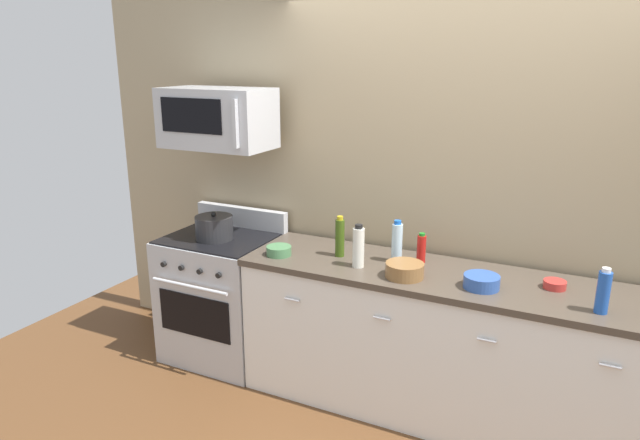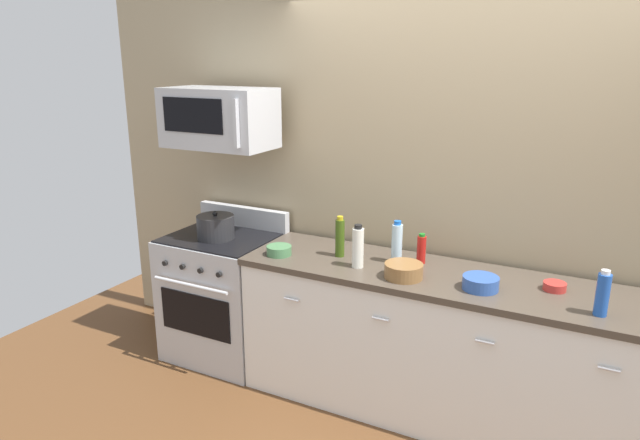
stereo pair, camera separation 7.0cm
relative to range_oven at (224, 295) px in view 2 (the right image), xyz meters
The scene contains 15 objects.
ground_plane 1.71m from the range_oven, ahead, with size 6.74×6.74×0.00m, color brown.
back_wall 1.91m from the range_oven, 13.93° to the left, with size 5.62×0.10×2.70m, color tan.
counter_unit 1.64m from the range_oven, ahead, with size 2.53×0.66×0.92m.
range_oven is the anchor object (origin of this frame).
microwave 1.28m from the range_oven, 89.71° to the left, with size 0.74×0.44×0.40m.
bottle_olive_oil 1.09m from the range_oven, ahead, with size 0.06×0.06×0.27m.
bottle_hot_sauce_red 1.53m from the range_oven, ahead, with size 0.06×0.06×0.19m.
bottle_soda_blue 2.51m from the range_oven, ahead, with size 0.07×0.07×0.24m.
bottle_vinegar_white 1.25m from the range_oven, ahead, with size 0.07×0.07×0.27m.
bottle_water_clear 1.41m from the range_oven, ahead, with size 0.07×0.07×0.27m.
bowl_green_glaze 0.76m from the range_oven, 13.69° to the right, with size 0.16×0.16×0.06m.
bowl_wooden_salad 1.50m from the range_oven, ahead, with size 0.22×0.22×0.09m.
bowl_blue_mixing 1.91m from the range_oven, ahead, with size 0.20×0.20×0.07m.
bowl_red_small 2.26m from the range_oven, ahead, with size 0.12×0.12×0.04m.
stockpot 0.54m from the range_oven, 90.00° to the right, with size 0.26×0.26×0.20m.
Camera 2 is at (0.76, -3.09, 2.16)m, focal length 32.00 mm.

